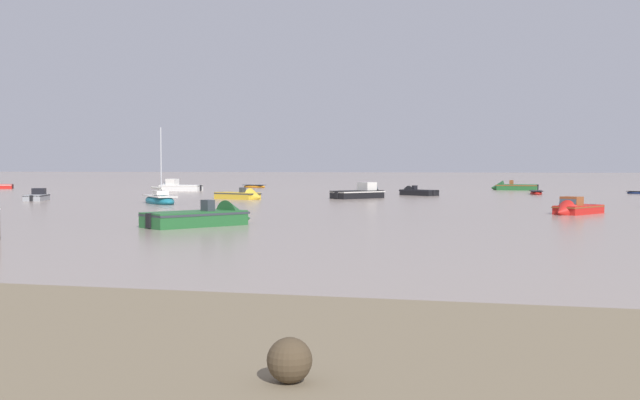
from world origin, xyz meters
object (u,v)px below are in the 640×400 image
Objects in this scene: motorboat_moored_3 at (39,197)px; motorboat_moored_9 at (365,195)px; motorboat_moored_0 at (510,188)px; motorboat_moored_5 at (414,193)px; motorboat_moored_6 at (174,188)px; rowboat_moored_2 at (536,193)px; sailboat_moored_0 at (160,200)px; motorboat_moored_4 at (573,210)px; rowboat_moored_0 at (638,193)px; motorboat_moored_7 at (244,197)px; motorboat_moored_1 at (210,220)px; rowboat_moored_1 at (254,186)px.

motorboat_moored_9 is (30.76, 12.37, 0.11)m from motorboat_moored_3.
motorboat_moored_3 is (-46.14, -44.21, -0.04)m from motorboat_moored_0.
motorboat_moored_5 is 0.80× the size of motorboat_moored_6.
rowboat_moored_2 is at bearing 109.12° from motorboat_moored_0.
motorboat_moored_3 reaches higher than motorboat_moored_5.
motorboat_moored_4 is (35.06, -7.68, -0.03)m from sailboat_moored_0.
motorboat_moored_3 reaches higher than rowboat_moored_0.
motorboat_moored_9 is (11.55, 5.73, 0.12)m from motorboat_moored_7.
rowboat_moored_0 is (61.20, 32.53, -0.14)m from motorboat_moored_3.
motorboat_moored_0 is 35.36m from motorboat_moored_9.
rowboat_moored_0 is 0.72× the size of rowboat_moored_2.
sailboat_moored_0 is 36.15m from motorboat_moored_6.
motorboat_moored_5 is (-14.82, 32.81, -0.04)m from motorboat_moored_4.
motorboat_moored_7 is (-30.54, 17.74, -0.02)m from motorboat_moored_4.
motorboat_moored_1 is 1.39× the size of motorboat_moored_3.
sailboat_moored_0 is 26.85m from motorboat_moored_1.
motorboat_moored_5 is 21.78m from motorboat_moored_7.
motorboat_moored_1 reaches higher than rowboat_moored_0.
motorboat_moored_1 is 1.02× the size of motorboat_moored_6.
motorboat_moored_6 is at bearing 98.06° from motorboat_moored_9.
motorboat_moored_7 is 12.89m from motorboat_moored_9.
motorboat_moored_5 is at bearing 65.62° from motorboat_moored_7.
rowboat_moored_0 is at bearing 53.48° from motorboat_moored_7.
motorboat_moored_1 is at bearing -152.45° from motorboat_moored_3.
rowboat_moored_1 reaches higher than rowboat_moored_2.
rowboat_moored_0 is at bearing 6.35° from motorboat_moored_1.
sailboat_moored_0 is 1.08× the size of motorboat_moored_6.
motorboat_moored_4 is at bearing 36.56° from sailboat_moored_0.
sailboat_moored_0 reaches higher than motorboat_moored_7.
motorboat_moored_5 is (-11.21, -22.49, -0.06)m from motorboat_moored_0.
rowboat_moored_0 is 60.23m from motorboat_moored_6.
motorboat_moored_7 is at bearing 51.28° from motorboat_moored_1.
motorboat_moored_6 reaches higher than rowboat_moored_0.
sailboat_moored_0 is at bearing -68.50° from motorboat_moored_4.
rowboat_moored_1 is at bearing -109.79° from motorboat_moored_6.
motorboat_moored_4 is (3.62, -55.30, -0.02)m from motorboat_moored_0.
motorboat_moored_6 reaches higher than motorboat_moored_4.
rowboat_moored_0 is 49.32m from motorboat_moored_7.
rowboat_moored_2 is (-12.23, -4.39, 0.05)m from rowboat_moored_0.
motorboat_moored_9 is at bearing 93.42° from sailboat_moored_0.
motorboat_moored_4 is 39.24m from rowboat_moored_2.
motorboat_moored_9 reaches higher than motorboat_moored_3.
motorboat_moored_7 is (-41.99, -25.88, 0.14)m from rowboat_moored_0.
motorboat_moored_1 is at bearing -22.44° from rowboat_moored_2.
rowboat_moored_1 is 1.07× the size of rowboat_moored_2.
rowboat_moored_2 is at bearing 176.14° from motorboat_moored_6.
motorboat_moored_1 is 1.68× the size of rowboat_moored_2.
motorboat_moored_4 is 1.16× the size of rowboat_moored_1.
motorboat_moored_1 reaches higher than motorboat_moored_0.
rowboat_moored_0 is at bearing -122.59° from motorboat_moored_5.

